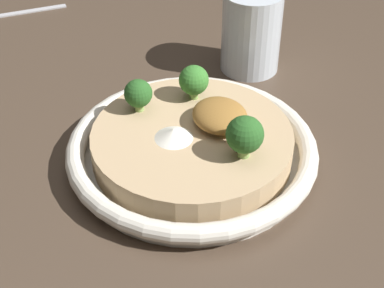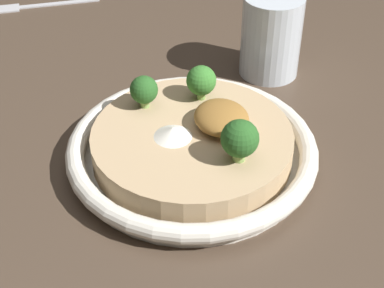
{
  "view_description": "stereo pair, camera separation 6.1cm",
  "coord_description": "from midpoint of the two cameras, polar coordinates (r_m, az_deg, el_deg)",
  "views": [
    {
      "loc": [
        -0.43,
        0.21,
        0.41
      ],
      "look_at": [
        0.0,
        0.0,
        0.02
      ],
      "focal_mm": 55.0,
      "sensor_mm": 36.0,
      "label": 1
    },
    {
      "loc": [
        -0.46,
        0.15,
        0.41
      ],
      "look_at": [
        0.0,
        0.0,
        0.02
      ],
      "focal_mm": 55.0,
      "sensor_mm": 36.0,
      "label": 2
    }
  ],
  "objects": [
    {
      "name": "broccoli_back_right",
      "position": [
        0.63,
        -1.91,
        5.13
      ],
      "size": [
        0.03,
        0.03,
        0.04
      ],
      "color": "#84A856",
      "rests_on": "risotto_bowl"
    },
    {
      "name": "ground_plane",
      "position": [
        0.63,
        2.79,
        -1.83
      ],
      "size": [
        6.0,
        6.0,
        0.0
      ],
      "primitive_type": "plane",
      "color": "#47382B"
    },
    {
      "name": "crispy_onion_garnish",
      "position": [
        0.61,
        5.61,
        2.69
      ],
      "size": [
        0.06,
        0.06,
        0.02
      ],
      "color": "olive",
      "rests_on": "risotto_bowl"
    },
    {
      "name": "broccoli_front_left",
      "position": [
        0.56,
        7.8,
        0.34
      ],
      "size": [
        0.04,
        0.04,
        0.04
      ],
      "color": "#84A856",
      "rests_on": "risotto_bowl"
    },
    {
      "name": "cheese_sprinkle",
      "position": [
        0.59,
        1.15,
        0.9
      ],
      "size": [
        0.04,
        0.04,
        0.01
      ],
      "color": "white",
      "rests_on": "risotto_bowl"
    },
    {
      "name": "risotto_bowl",
      "position": [
        0.62,
        2.84,
        -0.51
      ],
      "size": [
        0.26,
        0.26,
        0.04
      ],
      "color": "silver",
      "rests_on": "ground_plane"
    },
    {
      "name": "drinking_glass",
      "position": [
        0.76,
        10.02,
        10.23
      ],
      "size": [
        0.08,
        0.08,
        0.11
      ],
      "color": "silver",
      "rests_on": "ground_plane"
    },
    {
      "name": "broccoli_front_right",
      "position": [
        0.64,
        3.65,
        6.03
      ],
      "size": [
        0.03,
        0.03,
        0.04
      ],
      "color": "#759E4C",
      "rests_on": "risotto_bowl"
    },
    {
      "name": "fork_utensil",
      "position": [
        0.97,
        -13.75,
        12.83
      ],
      "size": [
        0.03,
        0.18,
        0.0
      ],
      "rotation": [
        0.0,
        0.0,
        1.49
      ],
      "color": "#B7B7BC",
      "rests_on": "ground_plane"
    }
  ]
}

